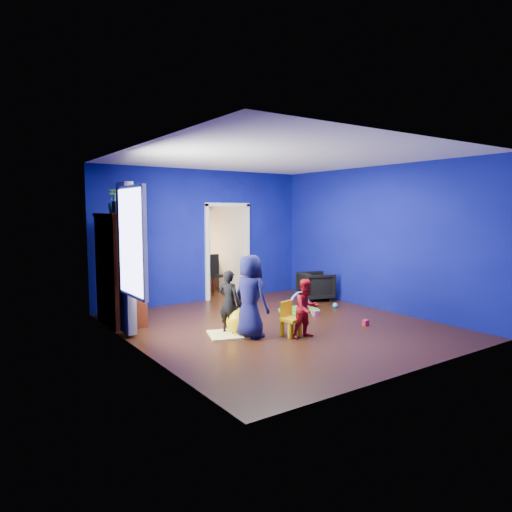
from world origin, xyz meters
TOP-DOWN VIEW (x-y plane):
  - floor at (0.00, 0.00)m, footprint 5.00×5.50m
  - ceiling at (0.00, 0.00)m, footprint 5.00×5.50m
  - wall_back at (0.00, 2.75)m, footprint 5.00×0.02m
  - wall_front at (0.00, -2.75)m, footprint 5.00×0.02m
  - wall_left at (-2.50, 0.00)m, footprint 0.02×5.50m
  - wall_right at (2.50, 0.00)m, footprint 0.02×5.50m
  - alcove at (0.60, 3.62)m, footprint 1.00×1.75m
  - armchair at (2.10, 1.38)m, footprint 0.86×0.84m
  - child_black at (-0.98, 0.06)m, footprint 0.39×0.45m
  - child_navy at (-0.80, -0.30)m, footprint 0.55×0.72m
  - toddler_red at (-0.09, -0.82)m, footprint 0.47×0.37m
  - vase at (-2.20, 1.45)m, footprint 0.24×0.24m
  - potted_plant at (-2.20, 1.97)m, footprint 0.29×0.29m
  - tv_armoire at (-2.20, 1.75)m, footprint 0.58×1.14m
  - crt_tv at (-2.16, 1.75)m, footprint 0.46×0.70m
  - yellow_blanket at (-0.98, -0.04)m, footprint 0.90×0.81m
  - hopper_ball at (-0.85, -0.05)m, footprint 0.43×0.43m
  - kid_chair at (-0.24, -0.62)m, footprint 0.34×0.34m
  - play_mat at (1.06, 0.72)m, footprint 0.84×0.84m
  - toy_arch at (1.06, 0.72)m, footprint 0.74×0.24m
  - window_left at (-2.48, 0.35)m, footprint 0.03×0.95m
  - curtain at (-2.37, 0.90)m, footprint 0.14×0.42m
  - doorway at (0.60, 2.75)m, footprint 1.16×0.10m
  - study_desk at (0.60, 4.26)m, footprint 0.88×0.44m
  - desk_monitor at (0.60, 4.38)m, footprint 0.40×0.05m
  - desk_lamp at (0.32, 4.32)m, footprint 0.14×0.14m
  - folding_chair at (0.60, 3.30)m, footprint 0.40×0.40m
  - book_shelf at (0.60, 4.37)m, footprint 0.88×0.24m
  - toy_0 at (1.26, -0.84)m, footprint 0.10×0.08m
  - toy_1 at (1.86, 0.52)m, footprint 0.11×0.11m
  - toy_2 at (0.86, 0.56)m, footprint 0.11×0.11m
  - toy_3 at (1.03, 0.20)m, footprint 0.10×0.08m

SIDE VIEW (x-z plane):
  - floor at x=0.00m, z-range -0.01..0.01m
  - play_mat at x=1.06m, z-range 0.00..0.02m
  - yellow_blanket at x=-0.98m, z-range 0.00..0.03m
  - toy_arch at x=1.06m, z-range -0.36..0.40m
  - toy_0 at x=1.26m, z-range 0.00..0.10m
  - toy_3 at x=1.03m, z-range 0.00..0.10m
  - toy_1 at x=1.86m, z-range 0.00..0.11m
  - toy_2 at x=0.86m, z-range 0.00..0.11m
  - hopper_ball at x=-0.85m, z-range 0.00..0.43m
  - kid_chair at x=-0.24m, z-range 0.00..0.50m
  - armchair at x=2.10m, z-range 0.00..0.63m
  - study_desk at x=0.60m, z-range 0.00..0.75m
  - folding_chair at x=0.60m, z-range 0.00..0.92m
  - toddler_red at x=-0.09m, z-range 0.00..0.94m
  - child_black at x=-0.98m, z-range 0.00..1.05m
  - child_navy at x=-0.80m, z-range 0.00..1.32m
  - desk_lamp at x=0.32m, z-range 0.86..1.00m
  - desk_monitor at x=0.60m, z-range 0.79..1.11m
  - tv_armoire at x=-2.20m, z-range 0.00..1.96m
  - crt_tv at x=-2.16m, z-range 0.75..1.29m
  - doorway at x=0.60m, z-range 0.00..2.10m
  - alcove at x=0.60m, z-range 0.00..2.50m
  - curtain at x=-2.37m, z-range 0.05..2.45m
  - wall_back at x=0.00m, z-range 0.00..2.90m
  - wall_front at x=0.00m, z-range 0.00..2.90m
  - wall_left at x=-2.50m, z-range 0.00..2.90m
  - wall_right at x=2.50m, z-range 0.00..2.90m
  - window_left at x=-2.48m, z-range 0.77..2.33m
  - book_shelf at x=0.60m, z-range 2.00..2.04m
  - vase at x=-2.20m, z-range 1.96..2.17m
  - potted_plant at x=-2.20m, z-range 1.96..2.39m
  - ceiling at x=0.00m, z-range 2.90..2.90m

